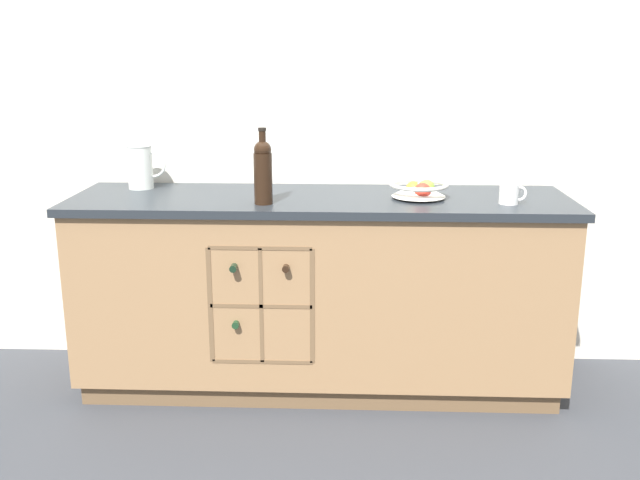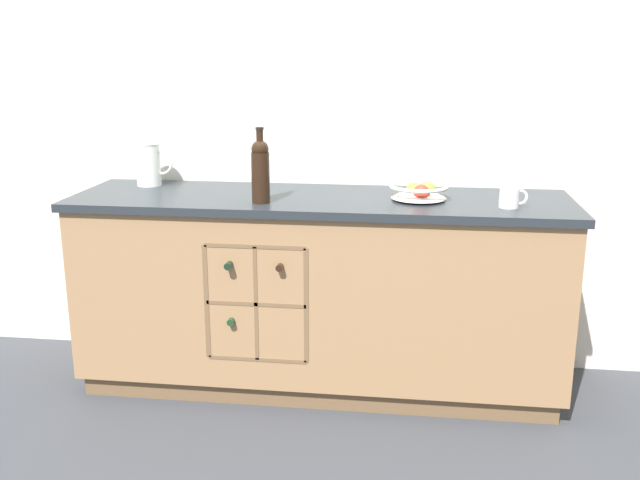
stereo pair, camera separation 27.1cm
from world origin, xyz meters
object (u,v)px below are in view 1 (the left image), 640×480
Objects in this scene: fruit_bowl at (419,189)px; standing_wine_bottle at (263,170)px; ceramic_mug at (510,194)px; white_pitcher at (141,166)px.

standing_wine_bottle reaches higher than fruit_bowl.
fruit_bowl is at bearing 165.50° from ceramic_mug.
white_pitcher is at bearing 170.36° from ceramic_mug.
standing_wine_bottle is (-1.01, -0.04, 0.10)m from ceramic_mug.
white_pitcher is (-1.25, 0.18, 0.06)m from fruit_bowl.
white_pitcher is 0.64× the size of standing_wine_bottle.
ceramic_mug is (1.61, -0.27, -0.06)m from white_pitcher.
white_pitcher is 1.63m from ceramic_mug.
ceramic_mug is at bearing 2.38° from standing_wine_bottle.
standing_wine_bottle reaches higher than ceramic_mug.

